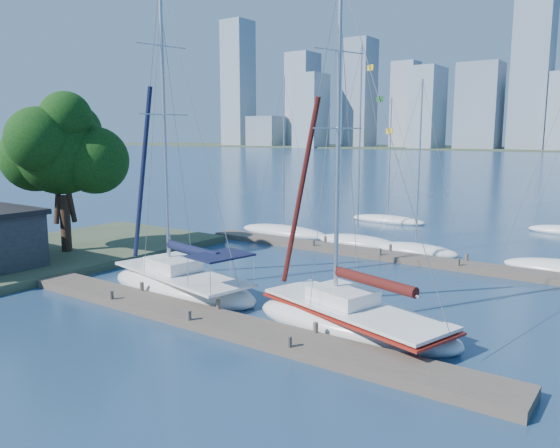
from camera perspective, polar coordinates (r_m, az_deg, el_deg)
The scene contains 11 objects.
ground at distance 23.84m, azimuth -7.90°, elevation -10.23°, with size 700.00×700.00×0.00m, color navy.
near_dock at distance 23.78m, azimuth -7.91°, elevation -9.77°, with size 26.00×2.00×0.40m, color #4E4539.
far_dock at distance 35.84m, azimuth 12.37°, elevation -3.42°, with size 30.00×1.80×0.36m, color #4E4539.
shore at distance 38.57m, azimuth -23.49°, elevation -2.98°, with size 12.00×22.00×0.50m, color #38472D.
tree at distance 37.25m, azimuth -21.95°, elevation 7.39°, with size 7.87×7.18×10.56m.
sailboat_navy at distance 27.99m, azimuth -10.33°, elevation -4.77°, with size 9.77×4.88×16.01m.
sailboat_maroon at distance 22.57m, azimuth 7.65°, elevation -8.40°, with size 9.53×5.42×14.67m.
bg_boat_0 at distance 43.88m, azimuth 0.40°, elevation -0.78°, with size 8.40×5.02×12.76m.
bg_boat_1 at distance 40.19m, azimuth 8.09°, elevation -1.78°, with size 6.55×2.77×14.46m.
bg_boat_2 at distance 38.09m, azimuth 14.00°, elevation -2.63°, with size 5.92×2.31×11.82m.
bg_boat_6 at distance 51.20m, azimuth 11.20°, elevation 0.45°, with size 7.30×2.52×11.53m.
Camera 1 is at (15.51, -16.28, 7.92)m, focal length 35.00 mm.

